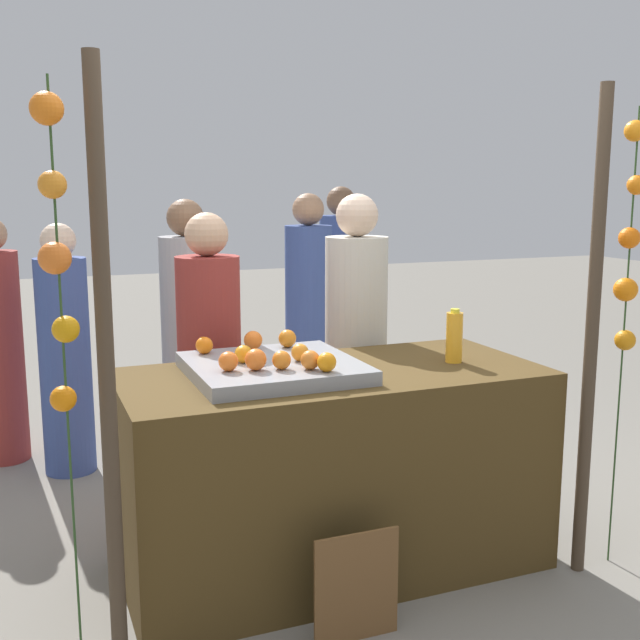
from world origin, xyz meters
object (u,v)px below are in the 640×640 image
Objects in this scene: orange_1 at (253,340)px; juice_bottle at (454,337)px; orange_0 at (244,354)px; chalkboard_sign at (356,588)px; vendor_left at (210,382)px; vendor_right at (356,360)px; stall_counter at (333,469)px.

juice_bottle is (0.85, -0.34, 0.01)m from orange_1.
chalkboard_sign is at bearing -68.69° from orange_0.
orange_0 is 0.05× the size of vendor_left.
vendor_left is (-0.00, 0.61, -0.27)m from orange_0.
vendor_right is (0.80, 0.01, 0.04)m from vendor_left.
chalkboard_sign is (-0.72, -0.53, -0.80)m from juice_bottle.
vendor_right is (0.80, 0.62, -0.23)m from orange_0.
juice_bottle is 0.16× the size of vendor_left.
juice_bottle reaches higher than orange_1.
vendor_right reaches higher than vendor_left.
chalkboard_sign is at bearing -78.86° from vendor_left.
vendor_left reaches higher than juice_bottle.
juice_bottle is 1.22m from vendor_left.
juice_bottle is (0.58, -0.05, 0.56)m from stall_counter.
orange_1 is 0.81m from vendor_right.
vendor_left is at bearing -179.10° from vendor_right.
orange_1 is 0.05× the size of vendor_right.
orange_0 is 1.03m from chalkboard_sign.
chalkboard_sign is 1.47m from vendor_right.
orange_1 is 1.18m from chalkboard_sign.
juice_bottle reaches higher than orange_0.
vendor_right reaches higher than chalkboard_sign.
juice_bottle is at bearing -5.35° from orange_0.
juice_bottle is 0.15× the size of vendor_right.
orange_0 is at bearing 111.31° from chalkboard_sign.
vendor_right is at bearing 58.12° from stall_counter.
orange_1 is 0.46m from vendor_left.
vendor_left is (-0.24, 1.22, 0.52)m from chalkboard_sign.
stall_counter is 0.68m from orange_1.
chalkboard_sign is (0.12, -0.86, -0.79)m from orange_1.
orange_1 reaches higher than orange_0.
orange_1 is 0.05× the size of vendor_left.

